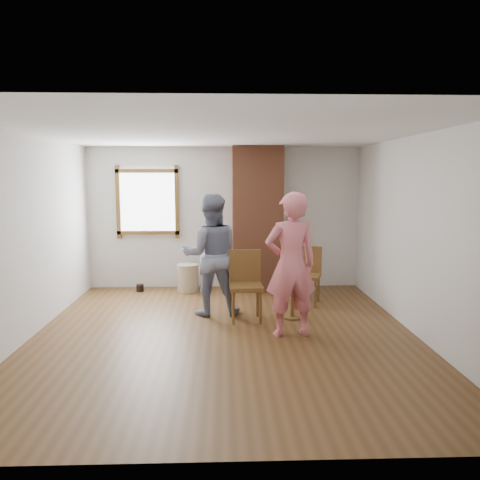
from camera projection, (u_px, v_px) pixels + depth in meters
name	position (u px, v px, depth m)	size (l,w,h in m)	color
ground	(225.00, 335.00, 6.13)	(5.50, 5.50, 0.00)	brown
room_shell	(220.00, 195.00, 6.48)	(5.04, 5.52, 2.62)	silver
brick_chimney	(257.00, 219.00, 8.45)	(0.90, 0.50, 2.60)	#985436
stoneware_crock	(188.00, 278.00, 8.45)	(0.39, 0.39, 0.50)	tan
dark_pot	(140.00, 288.00, 8.44)	(0.13, 0.13, 0.13)	black
dining_chair_left	(245.00, 281.00, 6.76)	(0.48, 0.48, 1.00)	brown
dining_chair_right	(307.00, 272.00, 7.64)	(0.55, 0.55, 0.93)	brown
side_table	(292.00, 291.00, 6.81)	(0.40, 0.40, 0.60)	brown
cake_plate	(293.00, 278.00, 6.78)	(0.18, 0.18, 0.01)	white
cake_slice	(293.00, 276.00, 6.78)	(0.08, 0.07, 0.06)	silver
man	(211.00, 255.00, 6.96)	(0.88, 0.69, 1.81)	#151E3A
person_pink	(291.00, 265.00, 6.00)	(0.68, 0.45, 1.88)	#DE6F79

